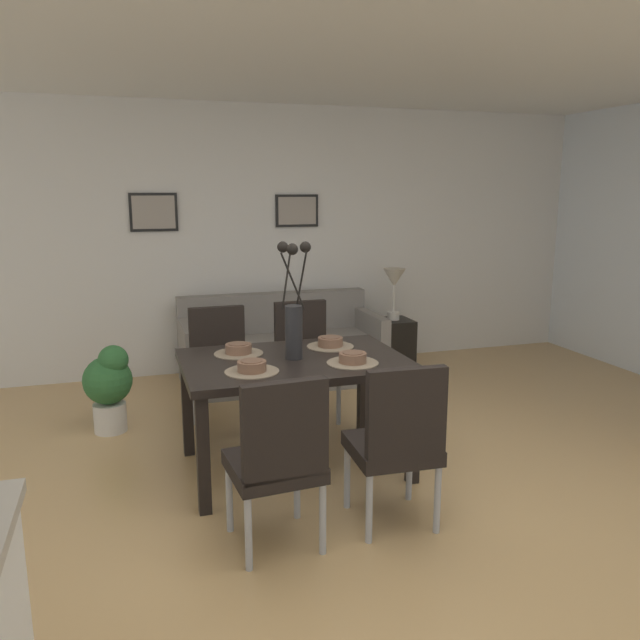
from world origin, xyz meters
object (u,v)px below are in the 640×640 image
object	(u,v)px
bowl_far_left	(353,357)
framed_picture_left	(154,212)
bowl_near_left	(252,365)
bowl_far_right	(330,341)
dining_chair_far_left	(397,438)
dining_table	(294,372)
dining_chair_far_right	(305,354)
bowl_near_right	(238,348)
centerpiece_vase	(294,315)
potted_plant	(109,384)
dining_chair_near_left	(278,455)
side_table	(393,345)
framed_picture_center	(297,211)
sofa	(281,352)
table_lamp	(394,283)
dining_chair_near_right	(220,363)

from	to	relation	value
bowl_far_left	framed_picture_left	size ratio (longest dim) A/B	0.39
bowl_near_left	bowl_far_right	distance (m)	0.77
dining_chair_far_left	dining_table	bearing A→B (deg)	110.06
dining_chair_far_right	bowl_near_right	xyz separation A→B (m)	(-0.65, -0.69, 0.27)
centerpiece_vase	framed_picture_left	world-z (taller)	framed_picture_left
bowl_near_right	framed_picture_left	distance (m)	2.37
centerpiece_vase	bowl_far_left	xyz separation A→B (m)	(0.31, -0.22, -0.24)
centerpiece_vase	bowl_near_left	size ratio (longest dim) A/B	4.32
potted_plant	dining_chair_near_left	bearing A→B (deg)	-66.94
side_table	framed_picture_center	distance (m)	1.65
dining_chair_near_left	bowl_near_right	world-z (taller)	dining_chair_near_left
bowl_near_left	side_table	xyz separation A→B (m)	(1.85, 2.12, -0.52)
dining_chair_near_left	bowl_far_left	world-z (taller)	dining_chair_near_left
bowl_near_right	sofa	bearing A→B (deg)	67.51
potted_plant	centerpiece_vase	bearing A→B (deg)	-41.56
dining_chair_near_left	side_table	world-z (taller)	dining_chair_near_left
table_lamp	framed_picture_left	size ratio (longest dim) A/B	1.17
dining_chair_far_right	table_lamp	world-z (taller)	table_lamp
framed_picture_center	potted_plant	world-z (taller)	framed_picture_center
dining_chair_far_left	centerpiece_vase	distance (m)	1.07
dining_chair_far_right	framed_picture_left	size ratio (longest dim) A/B	2.10
dining_chair_near_right	dining_chair_far_left	bearing A→B (deg)	-69.10
bowl_near_left	bowl_near_right	size ratio (longest dim) A/B	1.00
dining_chair_near_right	sofa	world-z (taller)	dining_chair_near_right
bowl_far_left	side_table	xyz separation A→B (m)	(1.22, 2.12, -0.52)
dining_table	framed_picture_center	bearing A→B (deg)	73.97
table_lamp	potted_plant	size ratio (longest dim) A/B	0.76
dining_chair_far_left	framed_picture_left	distance (m)	3.61
dining_chair_far_left	side_table	xyz separation A→B (m)	(1.22, 2.79, -0.25)
dining_chair_far_left	sofa	world-z (taller)	dining_chair_far_left
dining_chair_far_left	table_lamp	world-z (taller)	table_lamp
centerpiece_vase	potted_plant	bearing A→B (deg)	138.44
bowl_near_left	framed_picture_left	bearing A→B (deg)	98.18
dining_chair_far_left	framed_picture_center	size ratio (longest dim) A/B	2.11
bowl_far_right	framed_picture_left	world-z (taller)	framed_picture_left
dining_chair_far_left	potted_plant	xyz separation A→B (m)	(-1.47, 1.90, -0.14)
framed_picture_left	dining_chair_near_right	bearing A→B (deg)	-77.30
dining_chair_far_right	side_table	distance (m)	1.59
sofa	bowl_near_right	bearing A→B (deg)	-112.49
bowl_far_right	potted_plant	bearing A→B (deg)	151.21
bowl_far_left	table_lamp	bearing A→B (deg)	60.02
dining_chair_near_left	dining_chair_far_left	world-z (taller)	same
dining_chair_far_left	potted_plant	bearing A→B (deg)	127.74
bowl_near_right	bowl_far_right	size ratio (longest dim) A/B	1.00
dining_chair_near_left	framed_picture_center	xyz separation A→B (m)	(1.02, 3.32, 1.07)
dining_chair_near_right	bowl_far_right	distance (m)	0.96
dining_chair_near_left	potted_plant	distance (m)	2.11
bowl_near_left	framed_picture_center	world-z (taller)	framed_picture_center
bowl_near_left	sofa	size ratio (longest dim) A/B	0.09
framed_picture_left	centerpiece_vase	bearing A→B (deg)	-73.94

